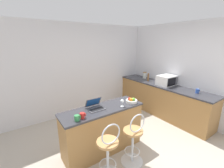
# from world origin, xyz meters

# --- Properties ---
(ground_plane) EXTENTS (20.00, 20.00, 0.00)m
(ground_plane) POSITION_xyz_m (0.00, 0.00, 0.00)
(ground_plane) COLOR #ADA393
(wall_back) EXTENTS (12.00, 0.06, 2.60)m
(wall_back) POSITION_xyz_m (0.00, 2.42, 1.30)
(wall_back) COLOR silver
(wall_back) RESTS_ON ground_plane
(wall_right) EXTENTS (0.06, 12.00, 2.60)m
(wall_right) POSITION_xyz_m (2.10, 0.00, 1.30)
(wall_right) COLOR silver
(wall_right) RESTS_ON ground_plane
(breakfast_bar) EXTENTS (1.58, 0.52, 0.91)m
(breakfast_bar) POSITION_xyz_m (-0.50, 0.56, 0.45)
(breakfast_bar) COLOR #9E703D
(breakfast_bar) RESTS_ON ground_plane
(counter_right) EXTENTS (0.64, 2.92, 0.91)m
(counter_right) POSITION_xyz_m (1.76, 0.95, 0.45)
(counter_right) COLOR #9E703D
(counter_right) RESTS_ON ground_plane
(bar_stool_near) EXTENTS (0.40, 0.40, 0.98)m
(bar_stool_near) POSITION_xyz_m (-0.76, -0.03, 0.46)
(bar_stool_near) COLOR silver
(bar_stool_near) RESTS_ON ground_plane
(bar_stool_far) EXTENTS (0.40, 0.40, 0.98)m
(bar_stool_far) POSITION_xyz_m (-0.24, -0.03, 0.46)
(bar_stool_far) COLOR silver
(bar_stool_far) RESTS_ON ground_plane
(laptop) EXTENTS (0.31, 0.27, 0.19)m
(laptop) POSITION_xyz_m (-0.62, 0.62, 0.96)
(laptop) COLOR #47474C
(laptop) RESTS_ON breakfast_bar
(microwave) EXTENTS (0.50, 0.39, 0.27)m
(microwave) POSITION_xyz_m (1.79, 0.84, 1.04)
(microwave) COLOR white
(microwave) RESTS_ON counter_right
(wine_glass_tall) EXTENTS (0.07, 0.07, 0.15)m
(wine_glass_tall) POSITION_xyz_m (-0.16, 0.41, 1.01)
(wine_glass_tall) COLOR silver
(wine_glass_tall) RESTS_ON breakfast_bar
(storage_jar) EXTENTS (0.12, 0.12, 0.21)m
(storage_jar) POSITION_xyz_m (1.89, 1.77, 1.01)
(storage_jar) COLOR silver
(storage_jar) RESTS_ON counter_right
(mug_green) EXTENTS (0.10, 0.08, 0.09)m
(mug_green) POSITION_xyz_m (-1.07, 0.39, 0.95)
(mug_green) COLOR #338447
(mug_green) RESTS_ON breakfast_bar
(pepper_mill) EXTENTS (0.05, 0.05, 0.26)m
(pepper_mill) POSITION_xyz_m (1.70, 1.44, 1.03)
(pepper_mill) COLOR brown
(pepper_mill) RESTS_ON counter_right
(fruit_bowl) EXTENTS (0.23, 0.23, 0.11)m
(fruit_bowl) POSITION_xyz_m (0.11, 0.45, 0.95)
(fruit_bowl) COLOR silver
(fruit_bowl) RESTS_ON breakfast_bar
(mug_red) EXTENTS (0.10, 0.08, 0.09)m
(mug_red) POSITION_xyz_m (-0.97, 0.42, 0.95)
(mug_red) COLOR red
(mug_red) RESTS_ON breakfast_bar
(mug_blue) EXTENTS (0.10, 0.08, 0.10)m
(mug_blue) POSITION_xyz_m (1.81, -0.02, 0.96)
(mug_blue) COLOR #2D51AD
(mug_blue) RESTS_ON counter_right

